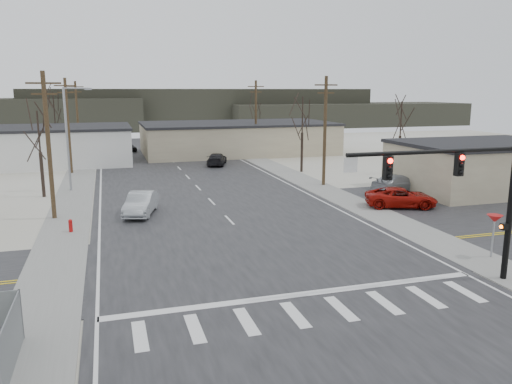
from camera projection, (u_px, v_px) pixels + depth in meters
The scene contains 31 objects.
ground at pixel (265, 258), 26.56m from camera, with size 140.00×140.00×0.00m, color white.
main_road at pixel (209, 199), 40.63m from camera, with size 18.00×110.00×0.05m, color black.
cross_road at pixel (265, 257), 26.55m from camera, with size 90.00×10.00×0.04m, color black.
parking_lot at pixel (492, 207), 37.83m from camera, with size 18.00×20.00×0.03m, color black.
sidewalk_left at pixel (75, 195), 42.32m from camera, with size 3.00×90.00×0.06m, color gray.
sidewalk_right at pixel (306, 182), 48.30m from camera, with size 3.00×90.00×0.06m, color gray.
traffic_signal_mast at pixel (478, 184), 22.03m from camera, with size 8.95×0.43×7.20m.
fire_hydrant at pixel (71, 226), 31.09m from camera, with size 0.24×0.24×0.87m.
yield_sign at pixel (495, 220), 26.10m from camera, with size 0.80×0.80×2.35m.
building_left_far at pixel (34, 146), 59.12m from camera, with size 22.30×12.30×4.50m.
building_right_far at pixel (238, 138), 70.22m from camera, with size 26.30×14.30×4.30m.
building_lot at pixel (482, 166), 44.15m from camera, with size 14.30×10.30×4.30m.
upole_left_b at pixel (48, 144), 33.52m from camera, with size 2.20×0.30×10.00m.
upole_left_c at pixel (68, 124), 52.29m from camera, with size 2.20×0.30×10.00m.
upole_left_d at pixel (77, 115), 71.05m from camera, with size 2.20×0.30×10.00m.
upole_right_a at pixel (325, 129), 45.64m from camera, with size 2.20×0.30×10.00m.
upole_right_b at pixel (256, 117), 66.28m from camera, with size 2.20×0.30×10.00m.
streetlight_main at pixel (69, 133), 43.13m from camera, with size 2.40×0.25×9.00m.
tree_left_near at pixel (39, 134), 40.60m from camera, with size 3.30×3.30×7.35m.
tree_right_mid at pixel (302, 117), 53.28m from camera, with size 3.74×3.74×8.33m.
tree_left_far at pixel (54, 109), 64.50m from camera, with size 3.96×3.96×8.82m.
tree_right_far at pixel (255, 111), 78.45m from camera, with size 3.52×3.52×7.84m.
tree_lot at pixel (401, 121), 52.28m from camera, with size 3.52×3.52×7.84m.
hill_center at pixel (203, 108), 119.95m from camera, with size 80.00×18.00×9.00m, color #333026.
hill_right at pixel (346, 114), 124.54m from camera, with size 60.00×18.00×5.50m, color #333026.
sedan_crossing at pixel (141, 203), 35.49m from camera, with size 1.69×4.84×1.60m, color #909599.
car_far_a at pixel (217, 159), 58.81m from camera, with size 1.98×4.87×1.41m, color black.
car_far_b at pixel (127, 147), 71.98m from camera, with size 1.59×3.95×1.35m, color black.
car_parked_red at pixel (401, 197), 37.74m from camera, with size 2.45×5.31×1.47m, color #970E08.
car_parked_dark_a at pixel (449, 190), 40.96m from camera, with size 1.48×3.68×1.25m, color black.
car_parked_silver at pixel (397, 183), 43.16m from camera, with size 2.19×5.38×1.56m, color #93979D.
Camera 1 is at (-7.76, -24.10, 8.76)m, focal length 35.00 mm.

